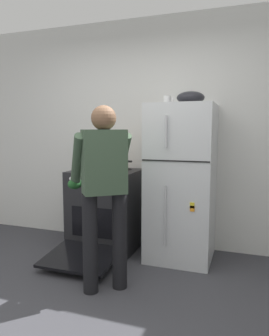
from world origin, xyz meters
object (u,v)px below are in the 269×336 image
refrigerator (181,183)px  red_pot (116,165)px  person_cook (104,182)px  pepper_mill (90,160)px  coffee_mug (167,100)px  stove_range (105,210)px  mixing_bowl (191,98)px

refrigerator → red_pot: refrigerator is taller
person_cook → pepper_mill: 1.33m
red_pot → coffee_mug: coffee_mug is taller
coffee_mug → pepper_mill: (-1.02, 0.15, -0.69)m
red_pot → pepper_mill: bearing=151.5°
stove_range → mixing_bowl: (0.98, 0.02, 1.27)m
coffee_mug → pepper_mill: 1.24m
red_pot → coffee_mug: size_ratio=3.28×
pepper_mill → mixing_bowl: bearing=-8.9°
person_cook → mixing_bowl: (0.57, 0.92, 0.78)m
red_pot → coffee_mug: bearing=10.1°
refrigerator → coffee_mug: size_ratio=14.85×
red_pot → mixing_bowl: mixing_bowl is taller
refrigerator → coffee_mug: coffee_mug is taller
red_pot → coffee_mug: (0.56, 0.10, 0.71)m
coffee_mug → mixing_bowl: mixing_bowl is taller
person_cook → pepper_mill: person_cook is taller
refrigerator → mixing_bowl: size_ratio=5.79×
person_cook → red_pot: bearing=105.8°
stove_range → pepper_mill: pepper_mill is taller
person_cook → pepper_mill: bearing=122.2°
red_pot → mixing_bowl: bearing=3.5°
red_pot → mixing_bowl: 1.09m
refrigerator → stove_range: refrigerator is taller
refrigerator → coffee_mug: (-0.18, 0.05, 0.88)m
mixing_bowl → person_cook: bearing=-121.7°
pepper_mill → refrigerator: bearing=-9.5°
stove_range → red_pot: 0.57m
red_pot → mixing_bowl: (0.82, 0.05, 0.73)m
pepper_mill → mixing_bowl: (1.28, -0.20, 0.70)m
refrigerator → mixing_bowl: bearing=0.2°
coffee_mug → pepper_mill: bearing=171.6°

